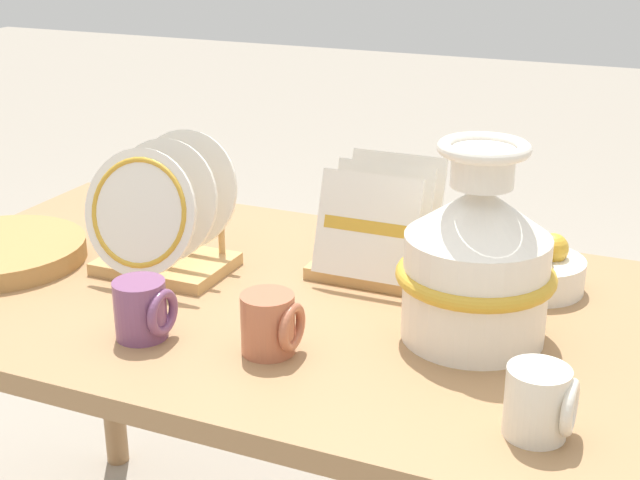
% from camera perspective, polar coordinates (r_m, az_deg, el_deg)
% --- Properties ---
extents(display_table, '(1.55, 0.80, 0.74)m').
position_cam_1_polar(display_table, '(1.53, 0.00, -6.64)').
color(display_table, '#9E754C').
rests_on(display_table, ground_plane).
extents(ceramic_vase, '(0.24, 0.24, 0.31)m').
position_cam_1_polar(ceramic_vase, '(1.35, 9.99, -1.19)').
color(ceramic_vase, white).
rests_on(ceramic_vase, display_table).
extents(dish_rack_round_plates, '(0.23, 0.22, 0.24)m').
position_cam_1_polar(dish_rack_round_plates, '(1.61, -10.19, 0.86)').
color(dish_rack_round_plates, tan).
rests_on(dish_rack_round_plates, display_table).
extents(dish_rack_square_plates, '(0.23, 0.20, 0.20)m').
position_cam_1_polar(dish_rack_square_plates, '(1.59, 3.88, -0.20)').
color(dish_rack_square_plates, tan).
rests_on(dish_rack_square_plates, display_table).
extents(mug_terracotta_glaze, '(0.09, 0.08, 0.09)m').
position_cam_1_polar(mug_terracotta_glaze, '(1.32, -3.20, -5.38)').
color(mug_terracotta_glaze, '#B76647').
rests_on(mug_terracotta_glaze, display_table).
extents(mug_cream_glaze, '(0.09, 0.08, 0.09)m').
position_cam_1_polar(mug_cream_glaze, '(1.15, 13.93, -10.06)').
color(mug_cream_glaze, silver).
rests_on(mug_cream_glaze, display_table).
extents(mug_plum_glaze, '(0.09, 0.08, 0.09)m').
position_cam_1_polar(mug_plum_glaze, '(1.38, -11.26, -4.39)').
color(mug_plum_glaze, '#7A4770').
rests_on(mug_plum_glaze, display_table).
extents(fruit_bowl, '(0.17, 0.17, 0.10)m').
position_cam_1_polar(fruit_bowl, '(1.57, 13.64, -1.76)').
color(fruit_bowl, white).
rests_on(fruit_bowl, display_table).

